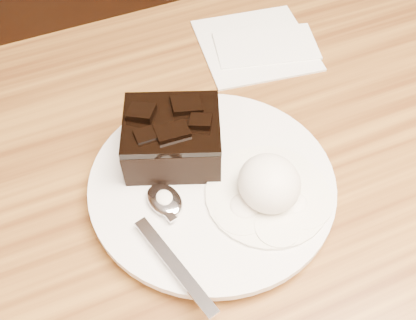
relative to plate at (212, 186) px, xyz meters
name	(u,v)px	position (x,y,z in m)	size (l,w,h in m)	color
plate	(212,186)	(0.00, 0.00, 0.00)	(0.24, 0.24, 0.02)	white
brownie	(172,140)	(-0.02, 0.05, 0.03)	(0.09, 0.08, 0.04)	black
ice_cream_scoop	(269,183)	(0.04, -0.04, 0.03)	(0.06, 0.06, 0.05)	white
melt_puddle	(267,195)	(0.04, -0.04, 0.01)	(0.12, 0.12, 0.00)	white
spoon	(165,201)	(-0.05, -0.01, 0.01)	(0.03, 0.17, 0.01)	silver
napkin	(255,44)	(0.14, 0.19, -0.01)	(0.14, 0.14, 0.01)	white
crumb_a	(234,216)	(0.00, -0.05, 0.01)	(0.01, 0.01, 0.00)	black
crumb_b	(258,164)	(0.05, 0.00, 0.01)	(0.01, 0.01, 0.00)	black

